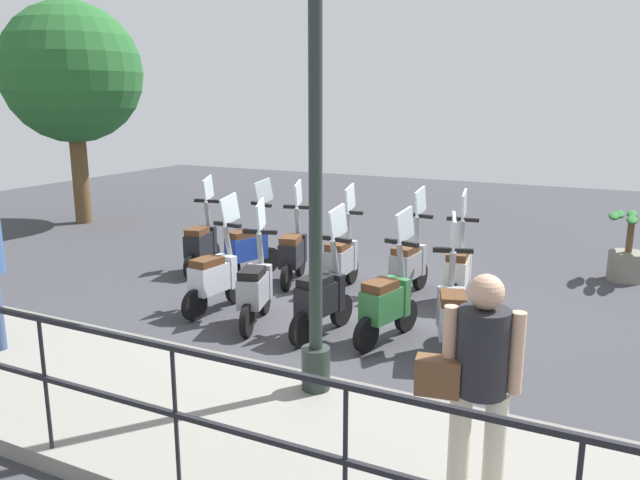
% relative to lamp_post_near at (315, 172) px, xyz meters
% --- Properties ---
extents(ground_plane, '(28.00, 28.00, 0.00)m').
position_rel_lamp_post_near_xyz_m(ground_plane, '(2.40, 0.75, -2.16)').
color(ground_plane, '#38383D').
extents(promenade_walkway, '(2.20, 20.00, 0.15)m').
position_rel_lamp_post_near_xyz_m(promenade_walkway, '(-0.75, 0.75, -2.08)').
color(promenade_walkway, gray).
rests_on(promenade_walkway, ground_plane).
extents(fence_railing, '(0.04, 16.03, 1.07)m').
position_rel_lamp_post_near_xyz_m(fence_railing, '(-1.80, 0.75, -1.26)').
color(fence_railing, black).
rests_on(fence_railing, promenade_walkway).
extents(lamp_post_near, '(0.26, 0.90, 4.51)m').
position_rel_lamp_post_near_xyz_m(lamp_post_near, '(0.00, 0.00, 0.00)').
color(lamp_post_near, '#232D28').
rests_on(lamp_post_near, promenade_walkway).
extents(pedestrian_with_bag, '(0.37, 0.64, 1.59)m').
position_rel_lamp_post_near_xyz_m(pedestrian_with_bag, '(-1.09, -1.68, -1.08)').
color(pedestrian_with_bag, beige).
rests_on(pedestrian_with_bag, promenade_walkway).
extents(tree_large, '(3.01, 3.01, 4.81)m').
position_rel_lamp_post_near_xyz_m(tree_large, '(5.36, 8.62, 1.13)').
color(tree_large, brown).
rests_on(tree_large, ground_plane).
extents(potted_palm, '(1.06, 0.66, 1.05)m').
position_rel_lamp_post_near_xyz_m(potted_palm, '(5.73, -2.52, -1.71)').
color(potted_palm, slate).
rests_on(potted_palm, ground_plane).
extents(scooter_near_0, '(1.20, 0.55, 1.54)m').
position_rel_lamp_post_near_xyz_m(scooter_near_0, '(1.63, -0.83, -1.67)').
color(scooter_near_0, black).
rests_on(scooter_near_0, ground_plane).
extents(scooter_near_1, '(1.22, 0.51, 1.54)m').
position_rel_lamp_post_near_xyz_m(scooter_near_1, '(1.72, -0.05, -1.67)').
color(scooter_near_1, black).
rests_on(scooter_near_1, ground_plane).
extents(scooter_near_2, '(1.23, 0.46, 1.54)m').
position_rel_lamp_post_near_xyz_m(scooter_near_2, '(1.55, 0.70, -1.67)').
color(scooter_near_2, black).
rests_on(scooter_near_2, ground_plane).
extents(scooter_near_3, '(1.20, 0.54, 1.54)m').
position_rel_lamp_post_near_xyz_m(scooter_near_3, '(1.51, 1.60, -1.67)').
color(scooter_near_3, black).
rests_on(scooter_near_3, ground_plane).
extents(scooter_near_4, '(1.23, 0.44, 1.54)m').
position_rel_lamp_post_near_xyz_m(scooter_near_4, '(1.70, 2.34, -1.67)').
color(scooter_near_4, black).
rests_on(scooter_near_4, ground_plane).
extents(scooter_far_0, '(1.23, 0.44, 1.54)m').
position_rel_lamp_post_near_xyz_m(scooter_far_0, '(3.45, -0.44, -1.67)').
color(scooter_far_0, black).
rests_on(scooter_far_0, ground_plane).
extents(scooter_far_1, '(1.23, 0.44, 1.54)m').
position_rel_lamp_post_near_xyz_m(scooter_far_1, '(3.45, 0.26, -1.67)').
color(scooter_far_1, black).
rests_on(scooter_far_1, ground_plane).
extents(scooter_far_2, '(1.23, 0.44, 1.54)m').
position_rel_lamp_post_near_xyz_m(scooter_far_2, '(3.26, 1.23, -1.67)').
color(scooter_far_2, black).
rests_on(scooter_far_2, ground_plane).
extents(scooter_far_3, '(1.21, 0.51, 1.54)m').
position_rel_lamp_post_near_xyz_m(scooter_far_3, '(3.32, 2.06, -1.67)').
color(scooter_far_3, black).
rests_on(scooter_far_3, ground_plane).
extents(scooter_far_4, '(1.20, 0.55, 1.54)m').
position_rel_lamp_post_near_xyz_m(scooter_far_4, '(3.29, 2.84, -1.67)').
color(scooter_far_4, black).
rests_on(scooter_far_4, ground_plane).
extents(scooter_far_5, '(1.22, 0.49, 1.54)m').
position_rel_lamp_post_near_xyz_m(scooter_far_5, '(3.17, 3.67, -1.67)').
color(scooter_far_5, black).
rests_on(scooter_far_5, ground_plane).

